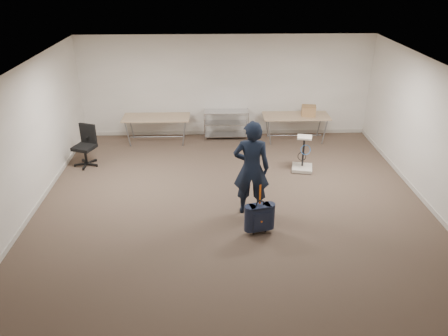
{
  "coord_description": "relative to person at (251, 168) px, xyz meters",
  "views": [
    {
      "loc": [
        -0.42,
        -7.3,
        4.62
      ],
      "look_at": [
        -0.18,
        0.3,
        0.94
      ],
      "focal_mm": 35.0,
      "sensor_mm": 36.0,
      "label": 1
    }
  ],
  "objects": [
    {
      "name": "folding_table_left",
      "position": [
        -2.24,
        3.75,
        -0.29
      ],
      "size": [
        1.8,
        0.75,
        0.73
      ],
      "color": "tan",
      "rests_on": "ground"
    },
    {
      "name": "suitcase",
      "position": [
        0.1,
        -0.76,
        -0.62
      ],
      "size": [
        0.41,
        0.29,
        1.01
      ],
      "color": "black",
      "rests_on": "ground"
    },
    {
      "name": "cardboard_box",
      "position": [
        1.88,
        3.72,
        -0.1
      ],
      "size": [
        0.41,
        0.33,
        0.28
      ],
      "primitive_type": "cube",
      "rotation": [
        0.0,
        0.0,
        -0.16
      ],
      "color": "#8B5E40",
      "rests_on": "folding_table_right"
    },
    {
      "name": "wire_shelf",
      "position": [
        -0.34,
        4.0,
        -0.53
      ],
      "size": [
        1.22,
        0.47,
        0.8
      ],
      "color": "silver",
      "rests_on": "ground"
    },
    {
      "name": "office_chair",
      "position": [
        -3.82,
        2.34,
        -0.66
      ],
      "size": [
        0.61,
        0.61,
        1.0
      ],
      "color": "black",
      "rests_on": "ground"
    },
    {
      "name": "room_shell",
      "position": [
        -0.34,
        1.18,
        -0.92
      ],
      "size": [
        8.0,
        9.0,
        9.0
      ],
      "color": "beige",
      "rests_on": "ground"
    },
    {
      "name": "person",
      "position": [
        0.0,
        0.0,
        0.0
      ],
      "size": [
        0.74,
        0.52,
        1.93
      ],
      "primitive_type": "imported",
      "rotation": [
        0.0,
        0.0,
        3.06
      ],
      "color": "black",
      "rests_on": "ground"
    },
    {
      "name": "ground",
      "position": [
        -0.34,
        -0.2,
        -0.97
      ],
      "size": [
        9.0,
        9.0,
        0.0
      ],
      "primitive_type": "plane",
      "color": "#47352B",
      "rests_on": "ground"
    },
    {
      "name": "folding_table_right",
      "position": [
        1.56,
        3.75,
        -0.29
      ],
      "size": [
        1.8,
        0.75,
        0.73
      ],
      "color": "tan",
      "rests_on": "ground"
    },
    {
      "name": "equipment_cart",
      "position": [
        1.41,
        1.85,
        -0.74
      ],
      "size": [
        0.56,
        0.56,
        0.87
      ],
      "color": "silver",
      "rests_on": "ground"
    }
  ]
}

